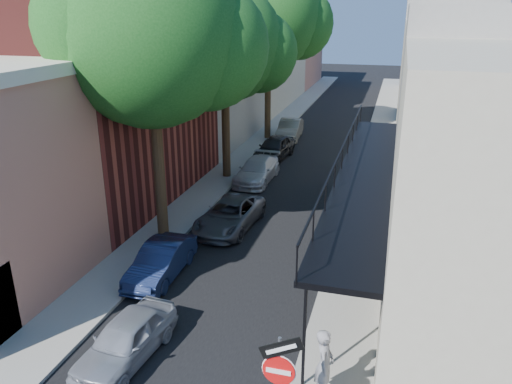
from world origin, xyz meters
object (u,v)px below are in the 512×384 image
Objects in this scene: oak_far at (276,18)px; parked_car_c at (230,215)px; parked_car_b at (161,261)px; parked_car_f at (290,129)px; sign_post at (279,375)px; parked_car_e at (274,148)px; parked_car_a at (126,339)px; pedestrian at (324,364)px; oak_mid at (233,46)px; oak_near at (164,37)px; parked_car_d at (257,170)px.

oak_far reaches higher than parked_car_c.
parked_car_f is (0.18, 20.46, 0.09)m from parked_car_b.
sign_post is 22.07m from parked_car_e.
oak_far is 17.50m from parked_car_c.
parked_car_a is 5.29m from pedestrian.
parked_car_a is at bearing -91.59° from parked_car_f.
parked_car_c is at bearing 113.46° from sign_post.
parked_car_c is at bearing 77.19° from parked_car_b.
sign_post is at bearing -16.87° from parked_car_a.
sign_post reaches higher than pedestrian.
oak_mid is at bearing 110.86° from sign_post.
sign_post is 0.25× the size of oak_far.
oak_far is 26.55m from pedestrian.
pedestrian reaches higher than parked_car_c.
oak_far is at bearing -170.41° from parked_car_f.
oak_near is 2.67× the size of parked_car_d.
parked_car_c is (-4.63, 10.68, -1.43)m from sign_post.
parked_car_b is 2.00× the size of pedestrian.
oak_near reaches higher than parked_car_d.
oak_near reaches higher than sign_post.
parked_car_f reaches higher than parked_car_d.
oak_far is 7.65m from parked_car_f.
parked_car_c is (1.94, -6.58, -6.45)m from oak_mid.
parked_car_a is 1.92× the size of pedestrian.
oak_mid is 0.86× the size of oak_far.
oak_mid is 2.43× the size of parked_car_f.
pedestrian is at bearing -46.17° from oak_near.
parked_car_f is at bearing 83.01° from oak_mid.
pedestrian is (7.26, -15.47, -6.02)m from oak_mid.
parked_car_d reaches higher than parked_car_a.
oak_near is at bearing -139.77° from parked_car_c.
oak_far is at bearing 99.55° from parked_car_d.
parked_car_e reaches higher than parked_car_f.
parked_car_c is 6.24m from parked_car_d.
parked_car_c is at bearing 27.46° from pedestrian.
pedestrian is (5.31, -8.89, 0.44)m from parked_car_c.
oak_near reaches higher than pedestrian.
parked_car_c is 1.06× the size of parked_car_e.
oak_mid is at bearing 166.82° from parked_car_d.
pedestrian is at bearing 69.13° from sign_post.
pedestrian is at bearing -55.16° from parked_car_c.
parked_car_a is at bearing -85.50° from oak_far.
oak_far is at bearing 100.85° from parked_car_c.
sign_post is 27.13m from parked_car_f.
oak_mid is 2.78× the size of parked_car_b.
parked_car_d is at bearing 86.98° from parked_car_b.
oak_far is (-6.51, 26.30, 6.22)m from sign_post.
parked_car_d is 4.49m from parked_car_e.
parked_car_e is 5.17m from parked_car_f.
parked_car_b is 15.29m from parked_car_e.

